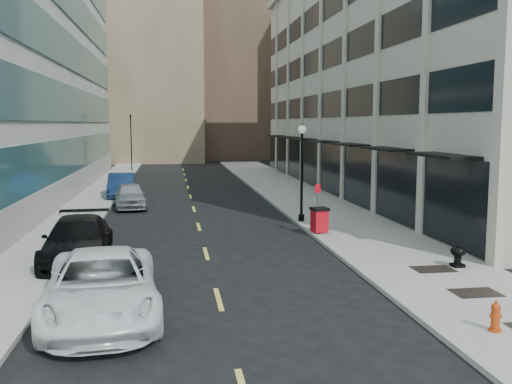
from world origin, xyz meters
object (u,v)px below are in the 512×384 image
object	(u,v)px
car_black_pickup	(78,241)
car_blue_sedan	(122,186)
urn_planter	(458,254)
car_silver_sedan	(130,195)
traffic_signal	(131,118)
sign_post	(317,199)
lamppost	(302,164)
trash_bin	(319,219)
fire_hydrant	(495,317)
car_white_van	(102,287)

from	to	relation	value
car_black_pickup	car_blue_sedan	world-z (taller)	car_blue_sedan
urn_planter	car_silver_sedan	bearing A→B (deg)	126.17
traffic_signal	car_blue_sedan	xyz separation A→B (m)	(0.73, -21.80, -4.87)
traffic_signal	urn_planter	xyz separation A→B (m)	(14.10, -44.00, -5.11)
car_silver_sedan	car_blue_sedan	size ratio (longest dim) A/B	0.89
car_black_pickup	sign_post	bearing A→B (deg)	17.40
lamppost	sign_post	size ratio (longest dim) A/B	2.09
traffic_signal	car_blue_sedan	size ratio (longest dim) A/B	1.36
traffic_signal	car_blue_sedan	world-z (taller)	traffic_signal
car_silver_sedan	lamppost	distance (m)	11.69
car_black_pickup	car_blue_sedan	size ratio (longest dim) A/B	1.13
trash_bin	urn_planter	bearing A→B (deg)	-75.27
traffic_signal	car_black_pickup	distance (m)	41.12
car_black_pickup	car_blue_sedan	distance (m)	19.02
traffic_signal	trash_bin	bearing A→B (deg)	-73.65
car_silver_sedan	lamppost	xyz separation A→B (m)	(9.13, -6.92, 2.33)
fire_hydrant	sign_post	world-z (taller)	sign_post
car_blue_sedan	trash_bin	world-z (taller)	car_blue_sedan
car_white_van	sign_post	distance (m)	13.21
car_black_pickup	trash_bin	distance (m)	10.84
car_silver_sedan	urn_planter	size ratio (longest dim) A/B	6.13
car_blue_sedan	fire_hydrant	distance (m)	30.33
traffic_signal	fire_hydrant	bearing A→B (deg)	-76.61
car_white_van	lamppost	bearing A→B (deg)	52.48
traffic_signal	car_black_pickup	xyz separation A→B (m)	(0.70, -40.82, -4.88)
car_blue_sedan	traffic_signal	bearing A→B (deg)	89.32
sign_post	lamppost	bearing A→B (deg)	75.70
trash_bin	urn_planter	world-z (taller)	trash_bin
trash_bin	fire_hydrant	bearing A→B (deg)	-95.86
sign_post	car_black_pickup	bearing A→B (deg)	-174.31
lamppost	car_silver_sedan	bearing A→B (deg)	142.85
car_white_van	fire_hydrant	xyz separation A→B (m)	(9.60, -2.78, -0.36)
traffic_signal	trash_bin	size ratio (longest dim) A/B	5.94
urn_planter	car_white_van	bearing A→B (deg)	-164.73
traffic_signal	car_white_van	xyz separation A→B (m)	(2.30, -47.22, -4.84)
fire_hydrant	urn_planter	world-z (taller)	fire_hydrant
car_silver_sedan	trash_bin	size ratio (longest dim) A/B	3.90
car_silver_sedan	car_black_pickup	bearing A→B (deg)	-100.56
car_blue_sedan	lamppost	distance (m)	15.92
car_silver_sedan	trash_bin	xyz separation A→B (m)	(9.23, -10.15, 0.00)
car_black_pickup	urn_planter	distance (m)	13.77
car_white_van	fire_hydrant	distance (m)	10.00
fire_hydrant	sign_post	size ratio (longest dim) A/B	0.31
fire_hydrant	trash_bin	distance (m)	12.89
traffic_signal	car_white_van	distance (m)	47.52
lamppost	urn_planter	size ratio (longest dim) A/B	6.75
urn_planter	fire_hydrant	bearing A→B (deg)	-110.13
fire_hydrant	urn_planter	xyz separation A→B (m)	(2.20, 6.00, 0.09)
traffic_signal	lamppost	bearing A→B (deg)	-72.34
car_blue_sedan	sign_post	xyz separation A→B (m)	(10.07, -15.35, 0.86)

